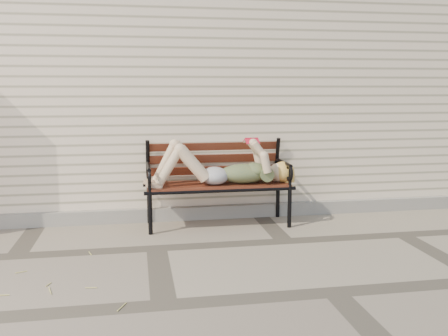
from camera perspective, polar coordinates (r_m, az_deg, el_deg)
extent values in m
plane|color=gray|center=(4.78, -7.70, -9.08)|extent=(80.00, 80.00, 0.00)
cube|color=beige|center=(7.54, -8.93, 9.18)|extent=(8.00, 4.00, 3.00)
cube|color=gray|center=(5.69, -8.13, -5.31)|extent=(8.00, 0.10, 0.15)
cylinder|color=black|center=(5.16, -8.43, -5.11)|extent=(0.04, 0.04, 0.45)
cylinder|color=black|center=(5.60, -8.57, -3.98)|extent=(0.04, 0.04, 0.45)
cylinder|color=black|center=(5.40, 7.50, -4.44)|extent=(0.04, 0.04, 0.45)
cylinder|color=black|center=(5.82, 6.17, -3.42)|extent=(0.04, 0.04, 0.45)
cube|color=#5A2A17|center=(5.40, -0.69, -1.93)|extent=(1.52, 0.49, 0.03)
cylinder|color=black|center=(5.18, -0.28, -2.62)|extent=(1.60, 0.04, 0.04)
cylinder|color=black|center=(5.62, -1.06, -1.69)|extent=(1.60, 0.04, 0.04)
torus|color=black|center=(5.65, -1.25, 3.69)|extent=(0.28, 0.04, 0.28)
ellipsoid|color=#0A3C4C|center=(5.40, 2.29, -0.64)|extent=(0.54, 0.31, 0.21)
ellipsoid|color=#0A3C4C|center=(5.42, 3.54, -0.24)|extent=(0.26, 0.30, 0.16)
ellipsoid|color=#9D9DA1|center=(5.34, -1.06, -0.90)|extent=(0.30, 0.34, 0.19)
sphere|color=beige|center=(5.49, 6.27, -0.51)|extent=(0.22, 0.22, 0.22)
ellipsoid|color=#F1BD5B|center=(5.51, 6.77, -0.45)|extent=(0.25, 0.25, 0.23)
cube|color=red|center=(5.36, 3.16, 3.39)|extent=(0.14, 0.02, 0.02)
cube|color=white|center=(5.33, 3.26, 3.05)|extent=(0.14, 0.09, 0.05)
cube|color=white|center=(5.41, 3.05, 3.15)|extent=(0.14, 0.09, 0.05)
cube|color=red|center=(5.32, 3.26, 3.09)|extent=(0.15, 0.09, 0.05)
cube|color=red|center=(5.41, 3.05, 3.19)|extent=(0.15, 0.09, 0.05)
cylinder|color=#C6BE60|center=(4.05, -21.29, -13.01)|extent=(0.15, 0.02, 0.01)
cylinder|color=#C6BE60|center=(4.35, -11.87, -10.98)|extent=(0.08, 0.01, 0.01)
cylinder|color=#C6BE60|center=(4.72, -19.61, -9.73)|extent=(0.12, 0.03, 0.01)
cylinder|color=#C6BE60|center=(4.54, -17.62, -10.37)|extent=(0.15, 0.01, 0.01)
cylinder|color=#C6BE60|center=(4.54, -17.98, -10.39)|extent=(0.10, 0.04, 0.01)
cylinder|color=#C6BE60|center=(3.90, -16.77, -13.65)|extent=(0.15, 0.06, 0.01)
cylinder|color=#C6BE60|center=(4.43, -18.98, -10.92)|extent=(0.15, 0.03, 0.01)
cylinder|color=#C6BE60|center=(3.91, -12.61, -13.40)|extent=(0.05, 0.12, 0.01)
cylinder|color=#C6BE60|center=(4.37, -23.09, -11.49)|extent=(0.11, 0.07, 0.01)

